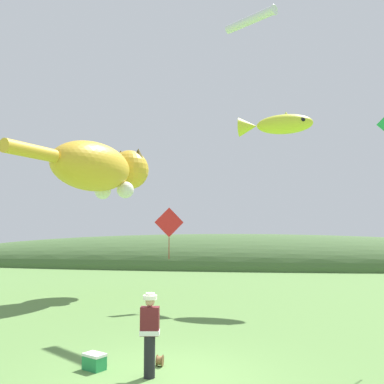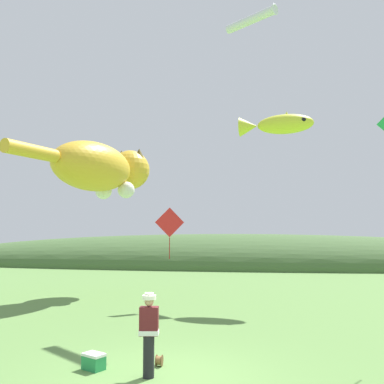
{
  "view_description": "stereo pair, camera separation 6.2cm",
  "coord_description": "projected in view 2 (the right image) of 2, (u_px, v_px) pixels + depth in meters",
  "views": [
    {
      "loc": [
        1.84,
        -9.24,
        3.1
      ],
      "look_at": [
        0.0,
        4.0,
        4.33
      ],
      "focal_mm": 40.0,
      "sensor_mm": 36.0,
      "label": 1
    },
    {
      "loc": [
        1.9,
        -9.23,
        3.1
      ],
      "look_at": [
        0.0,
        4.0,
        4.33
      ],
      "focal_mm": 40.0,
      "sensor_mm": 36.0,
      "label": 2
    }
  ],
  "objects": [
    {
      "name": "kite_giant_cat",
      "position": [
        102.0,
        169.0,
        20.68
      ],
      "size": [
        3.98,
        8.7,
        2.74
      ],
      "color": "gold"
    },
    {
      "name": "kite_diamond_red",
      "position": [
        170.0,
        223.0,
        17.83
      ],
      "size": [
        1.15,
        0.5,
        2.14
      ],
      "color": "red"
    },
    {
      "name": "kite_spool",
      "position": [
        159.0,
        360.0,
        9.87
      ],
      "size": [
        0.15,
        0.26,
        0.26
      ],
      "color": "olive",
      "rests_on": "ground"
    },
    {
      "name": "kite_fish_windsock",
      "position": [
        277.0,
        125.0,
        19.69
      ],
      "size": [
        3.47,
        1.39,
        1.04
      ],
      "color": "yellow"
    },
    {
      "name": "ground_plane",
      "position": [
        165.0,
        378.0,
        9.08
      ],
      "size": [
        120.0,
        120.0,
        0.0
      ],
      "primitive_type": "plane",
      "color": "#5B8442"
    },
    {
      "name": "picnic_cooler",
      "position": [
        94.0,
        361.0,
        9.63
      ],
      "size": [
        0.59,
        0.52,
        0.36
      ],
      "color": "#268C4C",
      "rests_on": "ground"
    },
    {
      "name": "kite_tube_streamer",
      "position": [
        251.0,
        20.0,
        17.59
      ],
      "size": [
        2.17,
        1.77,
        0.44
      ],
      "color": "white"
    },
    {
      "name": "festival_attendant",
      "position": [
        149.0,
        332.0,
        9.17
      ],
      "size": [
        0.45,
        0.31,
        1.77
      ],
      "color": "black",
      "rests_on": "ground"
    },
    {
      "name": "distant_hill_ridge",
      "position": [
        233.0,
        266.0,
        38.34
      ],
      "size": [
        61.34,
        11.65,
        5.74
      ],
      "color": "#426033",
      "rests_on": "ground"
    }
  ]
}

